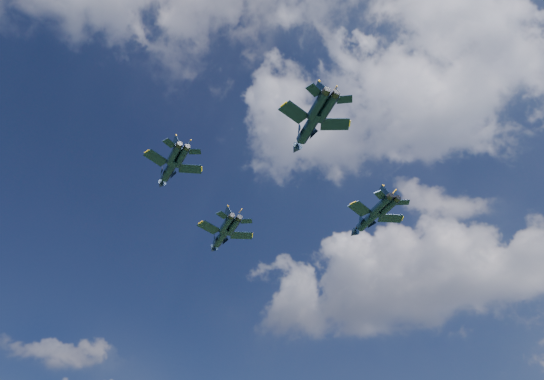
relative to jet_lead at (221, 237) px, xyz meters
The scene contains 4 objects.
jet_lead is the anchor object (origin of this frame).
jet_left 27.70m from the jet_lead, 78.73° to the right, with size 12.89×10.85×3.26m.
jet_right 32.51m from the jet_lead, ahead, with size 14.89×12.87×3.80m.
jet_slot 40.32m from the jet_lead, 39.00° to the right, with size 14.12×13.52×3.76m.
Camera 1 is at (28.07, -68.02, 3.36)m, focal length 35.00 mm.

